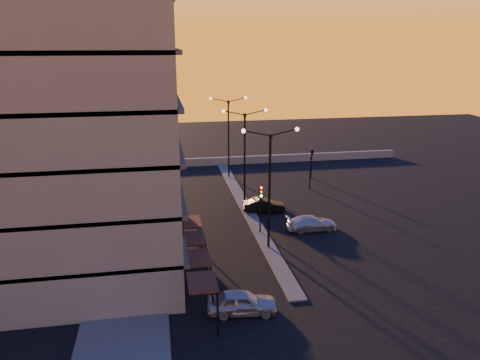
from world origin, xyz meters
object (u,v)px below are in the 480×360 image
Objects in this scene: car_wagon at (312,223)px; traffic_light_main at (261,201)px; streetlamp_mid at (245,150)px; car_hatchback at (242,302)px; car_sedan at (264,205)px.

traffic_light_main is at bearing 89.59° from car_wagon.
streetlamp_mid is 2.24× the size of traffic_light_main.
car_hatchback is at bearing -107.77° from traffic_light_main.
car_sedan is at bearing 73.59° from traffic_light_main.
traffic_light_main is 0.99× the size of car_wagon.
streetlamp_mid is 7.62m from traffic_light_main.
traffic_light_main reaches higher than car_sedan.
car_hatchback is 17.32m from car_sedan.
car_wagon is at bearing -57.59° from streetlamp_mid.
streetlamp_mid is 19.54m from car_hatchback.
streetlamp_mid is 9.76m from car_wagon.
streetlamp_mid reaches higher than car_sedan.
car_sedan is (1.50, 5.09, -2.24)m from traffic_light_main.
traffic_light_main is 1.03× the size of car_hatchback.
car_hatchback is (-3.67, -18.56, -4.89)m from streetlamp_mid.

